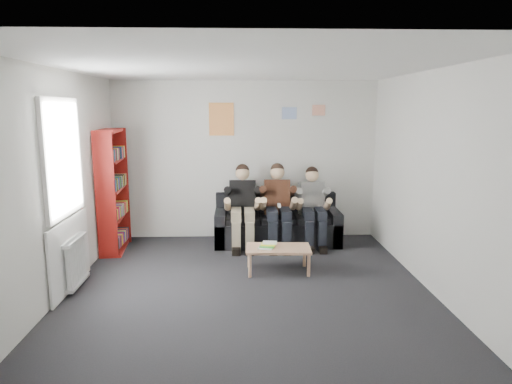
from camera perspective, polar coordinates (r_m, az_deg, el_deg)
room_shell at (r=5.40m, az=-0.97°, el=1.00°), size 5.00×5.00×5.00m
sofa at (r=7.71m, az=2.61°, el=-4.21°), size 2.06×0.84×0.80m
bookshelf at (r=7.47m, az=-17.40°, el=0.14°), size 0.29×0.86×1.92m
coffee_table at (r=6.33m, az=2.79°, el=-7.28°), size 0.88×0.48×0.35m
game_cases at (r=6.30m, az=1.47°, el=-6.67°), size 0.25×0.23×0.06m
person_left at (r=7.40m, az=-1.67°, el=-1.89°), size 0.42×0.91×1.34m
person_middle at (r=7.43m, az=2.76°, el=-1.82°), size 0.43×0.92×1.35m
person_right at (r=7.51m, az=7.13°, el=-1.93°), size 0.40×0.86×1.29m
radiator at (r=6.18m, az=-21.55°, el=-8.07°), size 0.10×0.64×0.60m
window at (r=6.03m, az=-22.64°, el=-1.91°), size 0.05×1.30×2.36m
poster_large at (r=7.82m, az=-4.34°, el=9.06°), size 0.42×0.01×0.55m
poster_blue at (r=7.86m, az=4.18°, el=9.80°), size 0.25×0.01×0.20m
poster_pink at (r=7.93m, az=7.84°, el=10.10°), size 0.22×0.01×0.18m
poster_sign at (r=7.86m, az=-8.81°, el=10.44°), size 0.20×0.01×0.14m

